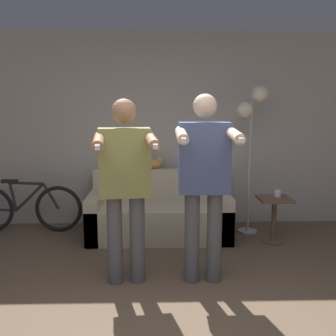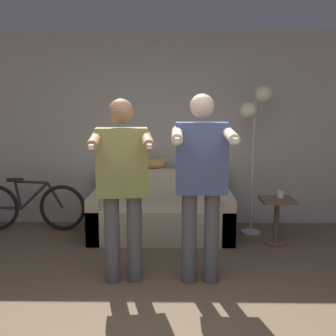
% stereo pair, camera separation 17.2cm
% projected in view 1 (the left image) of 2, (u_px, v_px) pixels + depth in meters
% --- Properties ---
extents(wall_back, '(10.00, 0.05, 2.60)m').
position_uv_depth(wall_back, '(163.00, 130.00, 5.35)').
color(wall_back, '#B7B2A8').
rests_on(wall_back, ground_plane).
extents(couch, '(1.74, 0.86, 0.80)m').
position_uv_depth(couch, '(159.00, 215.00, 4.96)').
color(couch, beige).
rests_on(couch, ground_plane).
extents(person_left, '(0.58, 0.72, 1.69)m').
position_uv_depth(person_left, '(125.00, 179.00, 3.51)').
color(person_left, '#56565B').
rests_on(person_left, ground_plane).
extents(person_right, '(0.53, 0.67, 1.74)m').
position_uv_depth(person_right, '(204.00, 176.00, 3.53)').
color(person_right, '#56565B').
rests_on(person_right, ground_plane).
extents(cat, '(0.49, 0.11, 0.16)m').
position_uv_depth(cat, '(149.00, 163.00, 5.18)').
color(cat, tan).
rests_on(cat, couch).
extents(floor_lamp, '(0.39, 0.24, 1.88)m').
position_uv_depth(floor_lamp, '(252.00, 115.00, 4.88)').
color(floor_lamp, '#B2B2B7').
rests_on(floor_lamp, ground_plane).
extents(side_table, '(0.38, 0.38, 0.55)m').
position_uv_depth(side_table, '(274.00, 211.00, 4.69)').
color(side_table, brown).
rests_on(side_table, ground_plane).
extents(cup, '(0.08, 0.08, 0.08)m').
position_uv_depth(cup, '(278.00, 193.00, 4.71)').
color(cup, silver).
rests_on(cup, side_table).
extents(bicycle, '(1.49, 0.07, 0.69)m').
position_uv_depth(bicycle, '(24.00, 208.00, 5.08)').
color(bicycle, black).
rests_on(bicycle, ground_plane).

